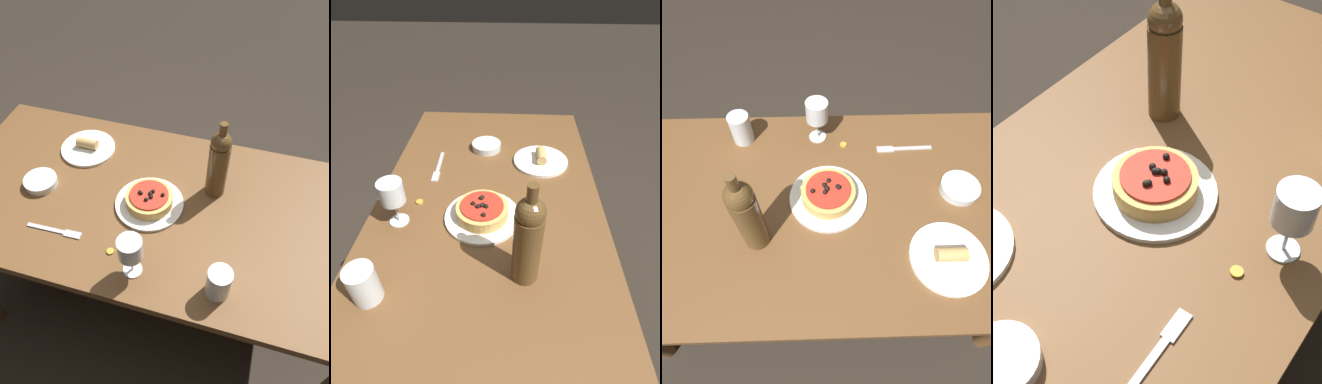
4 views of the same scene
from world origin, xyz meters
The scene contains 11 objects.
ground_plane centered at (0.00, 0.00, 0.00)m, with size 14.00×14.00×0.00m, color #2D261E.
dining_table centered at (0.00, 0.00, 0.67)m, with size 1.57×0.78×0.76m.
dinner_plate centered at (-0.02, -0.01, 0.76)m, with size 0.24×0.24×0.01m.
pizza centered at (-0.02, -0.01, 0.79)m, with size 0.17×0.17×0.06m.
wine_glass centered at (0.01, -0.28, 0.87)m, with size 0.08×0.08×0.16m.
wine_bottle centered at (0.19, 0.12, 0.90)m, with size 0.07×0.07×0.31m.
water_cup centered at (0.28, -0.28, 0.81)m, with size 0.07×0.07×0.11m.
side_bowl centered at (-0.44, -0.03, 0.77)m, with size 0.12×0.12×0.03m.
fork centered at (-0.28, -0.21, 0.76)m, with size 0.20×0.03×0.00m.
side_plate centered at (-0.35, 0.19, 0.77)m, with size 0.22×0.22×0.05m.
bottle_cap centered at (-0.08, -0.24, 0.76)m, with size 0.02×0.02×0.01m.
Camera 2 is at (0.67, 0.07, 1.45)m, focal length 28.00 mm.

